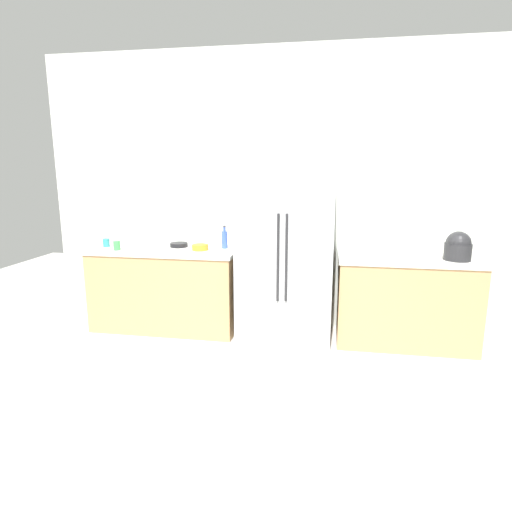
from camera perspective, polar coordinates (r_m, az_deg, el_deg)
name	(u,v)px	position (r m, az deg, el deg)	size (l,w,h in m)	color
ground_plane	(234,404)	(3.46, -3.01, -19.23)	(10.20, 10.20, 0.00)	beige
kitchen_back_panel	(269,192)	(4.77, 1.72, 8.56)	(5.10, 0.10, 3.03)	silver
counter_left	(166,288)	(4.87, -11.92, -4.25)	(1.62, 0.65, 0.91)	tan
counter_right	(405,300)	(4.61, 19.35, -5.63)	(1.37, 0.65, 0.91)	tan
refrigerator	(286,251)	(4.39, 4.06, 0.71)	(0.95, 0.74, 1.88)	#B2B5BA
toaster	(367,248)	(4.34, 14.60, 1.01)	(0.22, 0.16, 0.18)	silver
rice_cooker	(458,247)	(4.49, 25.45, 1.08)	(0.25, 0.25, 0.28)	#262628
bottle_a	(225,239)	(4.67, -4.24, 2.25)	(0.06, 0.06, 0.25)	blue
cup_a	(122,242)	(4.99, -17.54, 1.81)	(0.08, 0.08, 0.11)	white
cup_b	(106,243)	(5.04, -19.42, 1.69)	(0.07, 0.07, 0.09)	teal
cup_c	(117,245)	(4.80, -18.15, 1.35)	(0.07, 0.07, 0.10)	green
bowl_a	(200,247)	(4.61, -7.49, 1.17)	(0.18, 0.18, 0.06)	orange
bowl_b	(179,245)	(4.83, -10.29, 1.48)	(0.20, 0.20, 0.05)	black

